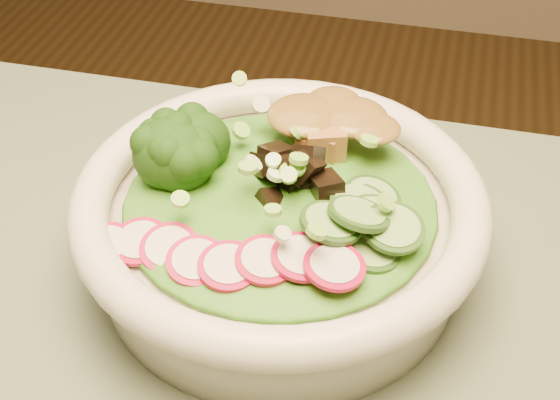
% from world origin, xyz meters
% --- Properties ---
extents(salad_bowl, '(0.25, 0.25, 0.07)m').
position_xyz_m(salad_bowl, '(0.01, 0.21, 0.79)').
color(salad_bowl, silver).
rests_on(salad_bowl, dining_table).
extents(lettuce_bed, '(0.19, 0.19, 0.02)m').
position_xyz_m(lettuce_bed, '(0.01, 0.21, 0.81)').
color(lettuce_bed, '#1D6715').
rests_on(lettuce_bed, salad_bowl).
extents(broccoli_florets, '(0.08, 0.08, 0.04)m').
position_xyz_m(broccoli_florets, '(-0.05, 0.22, 0.82)').
color(broccoli_florets, black).
rests_on(broccoli_florets, salad_bowl).
extents(radish_slices, '(0.11, 0.05, 0.02)m').
position_xyz_m(radish_slices, '(-0.01, 0.15, 0.81)').
color(radish_slices, '#A10C37').
rests_on(radish_slices, salad_bowl).
extents(cucumber_slices, '(0.07, 0.07, 0.03)m').
position_xyz_m(cucumber_slices, '(0.06, 0.19, 0.82)').
color(cucumber_slices, '#7EA45B').
rests_on(cucumber_slices, salad_bowl).
extents(mushroom_heap, '(0.07, 0.07, 0.04)m').
position_xyz_m(mushroom_heap, '(0.01, 0.22, 0.82)').
color(mushroom_heap, black).
rests_on(mushroom_heap, salad_bowl).
extents(tofu_cubes, '(0.09, 0.07, 0.03)m').
position_xyz_m(tofu_cubes, '(0.02, 0.27, 0.82)').
color(tofu_cubes, '#A46236').
rests_on(tofu_cubes, salad_bowl).
extents(peanut_sauce, '(0.07, 0.05, 0.02)m').
position_xyz_m(peanut_sauce, '(0.02, 0.27, 0.83)').
color(peanut_sauce, brown).
rests_on(peanut_sauce, tofu_cubes).
extents(scallion_garnish, '(0.18, 0.18, 0.02)m').
position_xyz_m(scallion_garnish, '(0.01, 0.21, 0.83)').
color(scallion_garnish, '#81C144').
rests_on(scallion_garnish, salad_bowl).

